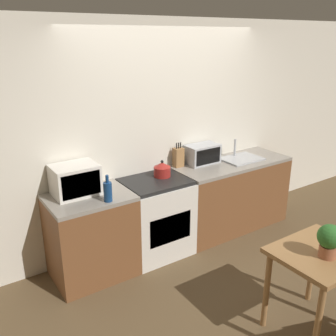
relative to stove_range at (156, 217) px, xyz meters
name	(u,v)px	position (x,y,z in m)	size (l,w,h in m)	color
ground_plane	(229,278)	(0.36, -0.86, -0.45)	(16.00, 16.00, 0.00)	brown
wall_back	(166,134)	(0.36, 0.34, 0.85)	(10.00, 0.06, 2.60)	silver
counter_left_run	(92,236)	(-0.78, 0.00, 0.00)	(0.83, 0.62, 0.90)	brown
counter_right_run	(230,194)	(1.14, 0.00, 0.00)	(1.56, 0.62, 0.90)	brown
stove_range	(156,217)	(0.00, 0.00, 0.00)	(0.73, 0.62, 0.90)	silver
kettle	(162,170)	(0.13, 0.06, 0.53)	(0.19, 0.19, 0.19)	maroon
microwave	(75,180)	(-0.86, 0.12, 0.61)	(0.44, 0.35, 0.31)	silver
bottle	(108,191)	(-0.67, -0.22, 0.55)	(0.08, 0.08, 0.27)	navy
knife_block	(178,157)	(0.47, 0.23, 0.57)	(0.12, 0.09, 0.30)	#9E7042
toaster_oven	(202,154)	(0.79, 0.17, 0.57)	(0.42, 0.24, 0.24)	#ADAFB5
sink_basin	(241,158)	(1.30, 0.01, 0.47)	(0.51, 0.37, 0.24)	#ADAFB5
dining_table	(319,265)	(0.46, -1.78, 0.19)	(0.74, 0.62, 0.77)	#9E7042
potted_plant	(329,239)	(0.42, -1.86, 0.48)	(0.19, 0.19, 0.28)	#9E5B3D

